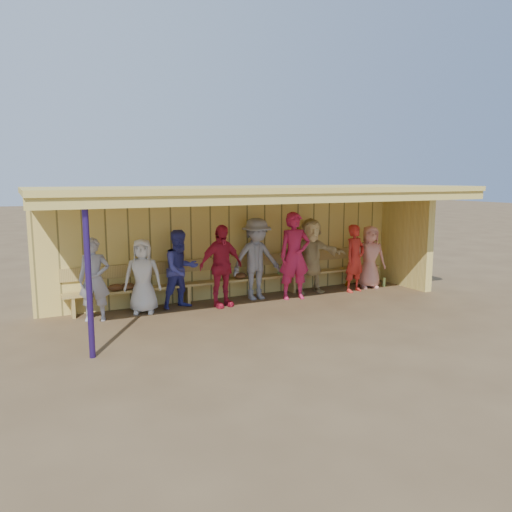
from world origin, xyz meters
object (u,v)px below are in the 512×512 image
Objects in this scene: player_c at (181,269)px; player_h at (370,257)px; bench at (241,274)px; player_d at (221,266)px; player_f at (311,256)px; player_e at (256,259)px; player_a at (94,280)px; player_b at (143,276)px; player_extra at (295,256)px; player_g at (355,258)px.

player_c is 4.74m from player_h.
player_h is 0.20× the size of bench.
player_f is at bearing -4.15° from player_d.
player_f is 1.72m from bench.
player_e is 1.41m from player_f.
player_f is at bearing 19.63° from player_a.
player_e reaches higher than player_d.
player_h is (5.53, -0.14, 0.02)m from player_b.
player_a is 2.53m from player_d.
player_f is 0.91× the size of player_extra.
player_extra is at bearing 15.44° from player_a.
player_e is (2.53, 0.04, 0.16)m from player_b.
player_f is at bearing -2.19° from player_e.
player_c is 0.90× the size of player_e.
player_c reaches higher than player_g.
bench is at bearing 125.76° from player_e.
player_a is 0.97× the size of player_c.
player_c is 3.15m from player_f.
player_d is 0.96m from bench.
player_b is (0.94, 0.13, -0.04)m from player_a.
player_extra is (4.25, -0.16, 0.18)m from player_a.
player_e reaches higher than bench.
player_h is at bearing 4.66° from player_f.
player_a is 0.95m from player_b.
player_a is 0.87× the size of player_e.
player_b is at bearing 170.58° from player_c.
player_a is at bearing 173.44° from player_c.
player_h is at bearing 17.53° from player_a.
player_d is at bearing 11.49° from player_b.
player_f is at bearing -166.62° from player_h.
player_h is at bearing -14.48° from player_c.
player_c is 1.56m from bench.
player_b is 4.96m from player_g.
player_f reaches higher than player_d.
player_b is 2.54m from player_e.
player_f is (3.95, 0.04, 0.13)m from player_b.
player_a is 0.21× the size of bench.
player_c is 4.17m from player_g.
player_a is 1.03× the size of player_h.
player_h reaches higher than bench.
player_b is at bearing -174.12° from player_extra.
player_f reaches higher than player_g.
bench is at bearing 27.78° from player_b.
player_e is 2.44m from player_g.
player_b is at bearing -171.44° from bench.
player_h is at bearing -9.24° from player_d.
player_b is at bearing -168.26° from player_f.
player_e is (3.48, 0.17, 0.12)m from player_a.
player_f is 0.23× the size of bench.
player_extra is (1.72, -0.08, 0.11)m from player_d.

